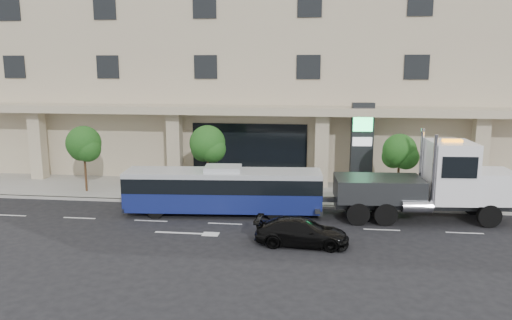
{
  "coord_description": "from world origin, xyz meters",
  "views": [
    {
      "loc": [
        4.64,
        -26.02,
        8.16
      ],
      "look_at": [
        1.2,
        2.0,
        2.75
      ],
      "focal_mm": 35.0,
      "sensor_mm": 36.0,
      "label": 1
    }
  ],
  "objects_px": {
    "tow_truck": "(431,184)",
    "signage_pylon": "(362,146)",
    "city_bus": "(223,190)",
    "black_sedan": "(302,232)"
  },
  "relations": [
    {
      "from": "city_bus",
      "to": "black_sedan",
      "type": "bearing_deg",
      "value": -48.43
    },
    {
      "from": "tow_truck",
      "to": "signage_pylon",
      "type": "height_order",
      "value": "signage_pylon"
    },
    {
      "from": "city_bus",
      "to": "tow_truck",
      "type": "distance_m",
      "value": 11.14
    },
    {
      "from": "black_sedan",
      "to": "city_bus",
      "type": "bearing_deg",
      "value": 49.06
    },
    {
      "from": "black_sedan",
      "to": "signage_pylon",
      "type": "relative_size",
      "value": 0.76
    },
    {
      "from": "tow_truck",
      "to": "black_sedan",
      "type": "distance_m",
      "value": 8.22
    },
    {
      "from": "black_sedan",
      "to": "signage_pylon",
      "type": "bearing_deg",
      "value": -15.72
    },
    {
      "from": "tow_truck",
      "to": "black_sedan",
      "type": "bearing_deg",
      "value": -148.89
    },
    {
      "from": "tow_truck",
      "to": "city_bus",
      "type": "bearing_deg",
      "value": 177.95
    },
    {
      "from": "city_bus",
      "to": "tow_truck",
      "type": "height_order",
      "value": "tow_truck"
    }
  ]
}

